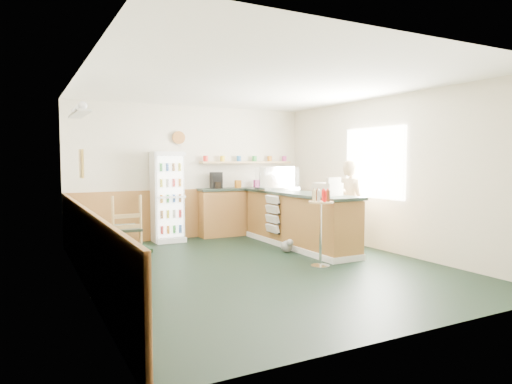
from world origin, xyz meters
TOP-DOWN VIEW (x-y plane):
  - ground at (0.00, 0.00)m, footprint 6.00×6.00m
  - room_envelope at (-0.23, 0.73)m, footprint 5.04×6.02m
  - service_counter at (1.35, 1.07)m, footprint 0.68×3.01m
  - back_counter at (1.19, 2.80)m, footprint 2.24×0.42m
  - drinks_fridge at (-0.61, 2.74)m, footprint 0.58×0.52m
  - display_case at (1.35, 1.83)m, footprint 0.79×0.41m
  - cash_register at (1.35, 0.18)m, footprint 0.44×0.46m
  - shopkeeper at (2.05, 0.41)m, footprint 0.40×0.54m
  - condiment_stand at (0.78, -0.42)m, footprint 0.37×0.37m
  - newspaper_rack at (0.99, 1.39)m, footprint 0.09×0.44m
  - cafe_table at (-2.05, 0.38)m, footprint 0.65×0.65m
  - cafe_chair at (-1.94, -0.00)m, footprint 0.44×0.44m
  - dog_doorstop at (0.89, 0.71)m, footprint 0.20×0.26m

SIDE VIEW (x-z plane):
  - ground at x=0.00m, z-range 0.00..0.00m
  - dog_doorstop at x=0.89m, z-range -0.01..0.24m
  - service_counter at x=1.35m, z-range -0.04..0.97m
  - cafe_table at x=-2.05m, z-range 0.14..0.82m
  - back_counter at x=1.19m, z-range -0.30..1.39m
  - newspaper_rack at x=0.99m, z-range 0.23..0.93m
  - cafe_chair at x=-1.94m, z-range 0.02..1.16m
  - condiment_stand at x=0.78m, z-range 0.19..1.34m
  - shopkeeper at x=2.05m, z-range 0.00..1.60m
  - drinks_fridge at x=-0.61m, z-range 0.00..1.76m
  - cash_register at x=1.35m, z-range 1.01..1.22m
  - display_case at x=1.35m, z-range 1.01..1.46m
  - room_envelope at x=-0.23m, z-range 0.16..2.88m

